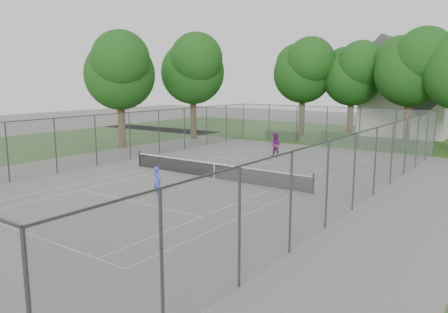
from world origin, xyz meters
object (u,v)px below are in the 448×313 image
Objects in this scene: woman_player at (276,145)px; girl_player at (157,181)px; house at (407,96)px; tennis_net at (214,170)px.

girl_player is at bearing -84.13° from woman_player.
house is 6.98× the size of girl_player.
house is at bearing 82.23° from tennis_net.
tennis_net is 8.50× the size of girl_player.
woman_player is (-0.76, 8.91, 0.41)m from tennis_net.
girl_player is 0.82× the size of woman_player.
girl_player is at bearing -89.82° from tennis_net.
girl_player is (-3.94, -33.85, -3.50)m from house.
tennis_net is 4.86m from girl_player.
woman_player is at bearing 94.85° from tennis_net.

